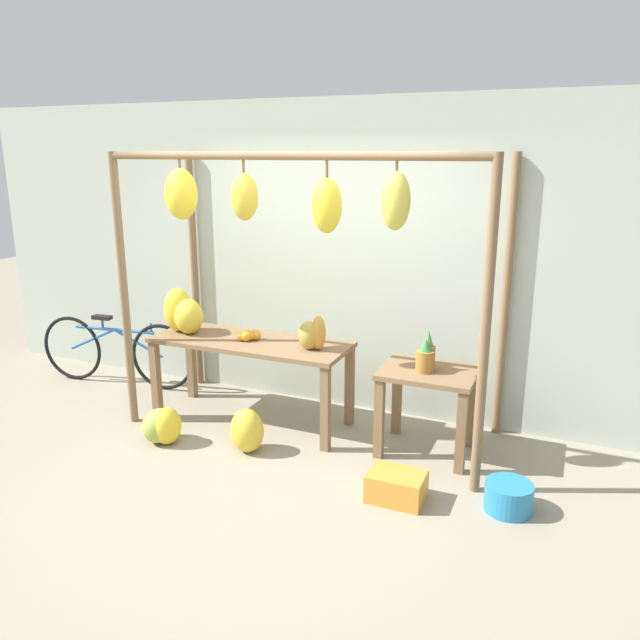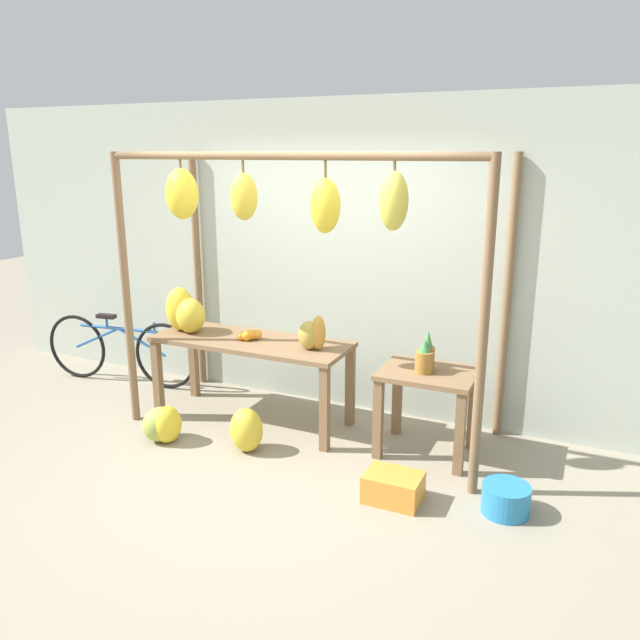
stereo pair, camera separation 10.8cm
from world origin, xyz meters
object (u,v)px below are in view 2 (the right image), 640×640
(banana_pile_on_table, at_px, (185,312))
(fruit_crate_white, at_px, (393,487))
(pineapple_cluster, at_px, (426,357))
(banana_pile_ground_left, at_px, (163,424))
(orange_pile, at_px, (250,335))
(papaya_pile, at_px, (313,334))
(parked_bicycle, at_px, (120,350))
(blue_bucket, at_px, (506,499))
(banana_pile_ground_right, at_px, (247,431))

(banana_pile_on_table, xyz_separation_m, fruit_crate_white, (2.23, -0.73, -0.84))
(pineapple_cluster, distance_m, banana_pile_ground_left, 2.23)
(banana_pile_ground_left, bearing_deg, orange_pile, 55.64)
(banana_pile_on_table, relative_size, pineapple_cluster, 1.51)
(pineapple_cluster, relative_size, banana_pile_ground_left, 0.84)
(orange_pile, relative_size, fruit_crate_white, 0.49)
(papaya_pile, bearing_deg, orange_pile, 177.64)
(banana_pile_on_table, distance_m, orange_pile, 0.68)
(banana_pile_on_table, xyz_separation_m, pineapple_cluster, (2.22, 0.03, -0.12))
(orange_pile, height_order, papaya_pile, papaya_pile)
(banana_pile_on_table, bearing_deg, parked_bicycle, 165.42)
(banana_pile_on_table, height_order, papaya_pile, banana_pile_on_table)
(pineapple_cluster, height_order, blue_bucket, pineapple_cluster)
(banana_pile_ground_right, relative_size, parked_bicycle, 0.21)
(blue_bucket, bearing_deg, orange_pile, 165.68)
(banana_pile_ground_left, relative_size, papaya_pile, 1.32)
(banana_pile_ground_right, relative_size, fruit_crate_white, 0.94)
(orange_pile, relative_size, papaya_pile, 0.66)
(fruit_crate_white, relative_size, papaya_pile, 1.33)
(banana_pile_ground_left, xyz_separation_m, papaya_pile, (1.07, 0.65, 0.74))
(parked_bicycle, distance_m, papaya_pile, 2.42)
(banana_pile_ground_right, bearing_deg, parked_bicycle, 158.28)
(banana_pile_ground_left, relative_size, parked_bicycle, 0.22)
(banana_pile_on_table, bearing_deg, papaya_pile, -0.29)
(banana_pile_on_table, relative_size, parked_bicycle, 0.28)
(parked_bicycle, bearing_deg, papaya_pile, -6.90)
(orange_pile, bearing_deg, banana_pile_on_table, -178.37)
(pineapple_cluster, bearing_deg, banana_pile_ground_left, -161.39)
(pineapple_cluster, bearing_deg, fruit_crate_white, -89.24)
(orange_pile, height_order, pineapple_cluster, pineapple_cluster)
(banana_pile_ground_right, height_order, fruit_crate_white, banana_pile_ground_right)
(banana_pile_on_table, bearing_deg, fruit_crate_white, -18.22)
(papaya_pile, bearing_deg, banana_pile_on_table, 179.71)
(banana_pile_on_table, distance_m, fruit_crate_white, 2.49)
(banana_pile_on_table, bearing_deg, banana_pile_ground_left, -72.74)
(banana_pile_ground_right, height_order, papaya_pile, papaya_pile)
(fruit_crate_white, bearing_deg, papaya_pile, 142.63)
(orange_pile, distance_m, fruit_crate_white, 1.88)
(banana_pile_ground_right, height_order, blue_bucket, banana_pile_ground_right)
(banana_pile_on_table, bearing_deg, banana_pile_ground_right, -29.14)
(banana_pile_ground_right, xyz_separation_m, fruit_crate_white, (1.31, -0.22, -0.07))
(orange_pile, xyz_separation_m, fruit_crate_white, (1.57, -0.75, -0.70))
(banana_pile_ground_left, bearing_deg, fruit_crate_white, -2.31)
(banana_pile_on_table, xyz_separation_m, blue_bucket, (2.96, -0.57, -0.84))
(parked_bicycle, xyz_separation_m, papaya_pile, (2.34, -0.28, 0.53))
(blue_bucket, bearing_deg, papaya_pile, 161.56)
(orange_pile, relative_size, banana_pile_ground_left, 0.50)
(blue_bucket, bearing_deg, parked_bicycle, 168.14)
(blue_bucket, bearing_deg, fruit_crate_white, -167.25)
(orange_pile, bearing_deg, fruit_crate_white, -25.65)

